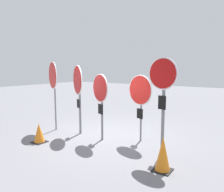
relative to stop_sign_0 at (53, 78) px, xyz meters
name	(u,v)px	position (x,y,z in m)	size (l,w,h in m)	color
ground_plane	(107,137)	(1.98, 0.32, -1.77)	(40.00, 40.00, 0.00)	slate
stop_sign_0	(53,78)	(0.00, 0.00, 0.00)	(0.83, 0.43, 2.33)	slate
stop_sign_1	(78,85)	(1.01, 0.13, -0.19)	(0.81, 0.51, 2.21)	slate
stop_sign_2	(100,93)	(1.98, 0.03, -0.36)	(0.76, 0.35, 1.97)	slate
stop_sign_3	(140,93)	(2.98, 0.57, -0.37)	(0.84, 0.27, 1.93)	slate
stop_sign_4	(163,87)	(3.88, -0.04, -0.10)	(0.75, 0.19, 2.37)	slate
traffic_cone_0	(39,133)	(0.64, -1.13, -1.50)	(0.37, 0.37, 0.56)	black
traffic_cone_1	(163,154)	(4.22, -0.81, -1.41)	(0.38, 0.38, 0.73)	black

